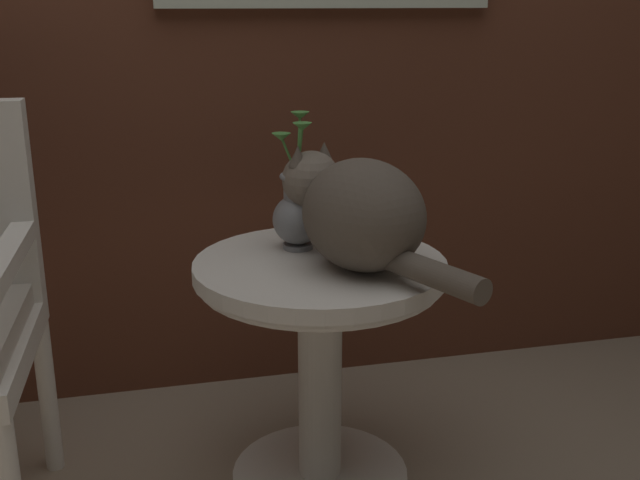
# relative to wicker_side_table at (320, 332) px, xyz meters

# --- Properties ---
(wicker_side_table) EXTENTS (0.58, 0.58, 0.58)m
(wicker_side_table) POSITION_rel_wicker_side_table_xyz_m (0.00, 0.00, 0.00)
(wicker_side_table) COLOR silver
(wicker_side_table) RESTS_ON ground_plane
(cat) EXTENTS (0.35, 0.57, 0.25)m
(cat) POSITION_rel_wicker_side_table_xyz_m (0.07, -0.06, 0.30)
(cat) COLOR brown
(cat) RESTS_ON wicker_side_table
(pewter_vase_with_ivy) EXTENTS (0.12, 0.12, 0.32)m
(pewter_vase_with_ivy) POSITION_rel_wicker_side_table_xyz_m (-0.03, 0.11, 0.27)
(pewter_vase_with_ivy) COLOR gray
(pewter_vase_with_ivy) RESTS_ON wicker_side_table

